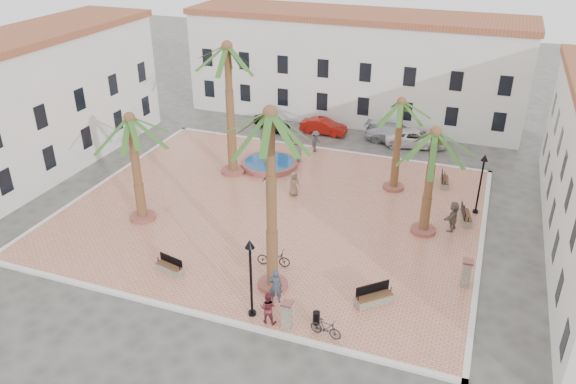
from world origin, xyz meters
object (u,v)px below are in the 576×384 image
bench_s (169,268)px  pedestrian_fountain_b (269,183)px  palm_nw (228,61)px  palm_ne (401,113)px  bollard_e (466,273)px  car_black (272,122)px  cyclist_a (276,286)px  lamppost_e (482,174)px  bollard_se (287,314)px  bicycle_a (274,258)px  bench_e (466,217)px  pedestrian_fountain_a (294,184)px  pedestrian_east (453,216)px  car_red (324,126)px  bench_se (374,298)px  lamppost_s (250,265)px  car_silver (396,134)px  fountain (269,163)px  litter_bin (316,318)px  palm_s (270,133)px  palm_sw (131,131)px  bench_ne (444,181)px  bollard_n (298,152)px  car_white (416,138)px  bicycle_b (326,328)px  pedestrian_north (316,141)px  cyclist_b (268,308)px  palm_e (434,145)px

bench_s → pedestrian_fountain_b: 10.57m
palm_nw → palm_ne: (11.69, 1.51, -2.76)m
bollard_e → car_black: bearing=134.9°
palm_ne → cyclist_a: size_ratio=3.48×
lamppost_e → bollard_se: size_ratio=2.87×
palm_ne → bicycle_a: (-4.40, -11.69, -5.07)m
bench_e → pedestrian_fountain_a: pedestrian_fountain_a is taller
pedestrian_fountain_a → pedestrian_east: size_ratio=0.88×
pedestrian_east → car_red: size_ratio=0.47×
palm_ne → car_red: size_ratio=1.64×
palm_nw → cyclist_a: (8.55, -13.10, -7.36)m
car_red → bench_se: bearing=-154.4°
lamppost_e → pedestrian_fountain_a: size_ratio=2.40×
lamppost_s → bicycle_a: (-0.55, 4.23, -2.41)m
lamppost_s → cyclist_a: bearing=61.6°
lamppost_s → car_silver: bearing=84.7°
fountain → litter_bin: fountain is taller
bench_s → palm_nw: bearing=112.3°
bench_se → pedestrian_east: 9.13m
palm_nw → car_silver: (10.18, 10.48, -7.70)m
fountain → palm_s: palm_s is taller
palm_sw → bench_ne: size_ratio=4.00×
bollard_n → cyclist_a: size_ratio=0.81×
pedestrian_fountain_a → car_white: 13.65m
lamppost_s → car_red: 25.11m
bicycle_b → bicycle_a: bearing=52.2°
bicycle_b → fountain: bearing=37.8°
pedestrian_north → bench_se: bearing=-139.5°
palm_nw → cyclist_b: bearing=-59.1°
palm_e → bicycle_a: bearing=-137.8°
bollard_e → pedestrian_fountain_a: size_ratio=0.90×
bollard_se → car_silver: (0.44, 25.12, -0.12)m
car_black → pedestrian_east: bearing=-101.9°
bench_se → bench_e: size_ratio=0.98×
bollard_n → bicycle_b: bollard_n is taller
palm_sw → pedestrian_north: bearing=63.7°
palm_ne → litter_bin: palm_ne is taller
car_white → bollard_se: bearing=165.0°
bollard_e → palm_sw: bearing=179.6°
cyclist_a → car_white: bearing=-116.6°
palm_sw → bench_se: bearing=-11.8°
bollard_n → litter_bin: (7.13, -17.54, -0.46)m
litter_bin → car_black: bearing=116.4°
palm_s → bollard_se: (1.81, -2.71, -7.83)m
pedestrian_fountain_b → car_black: 12.94m
palm_nw → cyclist_b: (8.77, -14.64, -7.48)m
palm_nw → car_black: palm_nw is taller
palm_nw → bench_s: (2.20, -12.68, -8.07)m
bicycle_a → fountain: bearing=15.0°
palm_ne → pedestrian_north: bearing=148.7°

